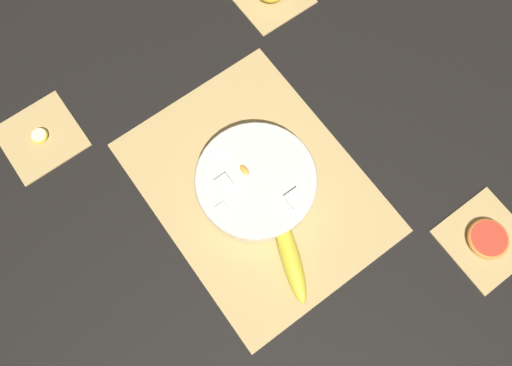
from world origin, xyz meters
name	(u,v)px	position (x,y,z in m)	size (l,w,h in m)	color
ground_plane	(256,187)	(0.00, 0.00, 0.00)	(6.00, 6.00, 0.00)	black
bamboo_mat_center	(256,187)	(0.00, 0.00, 0.00)	(0.52, 0.40, 0.01)	tan
coaster_mat_near_left	(41,137)	(-0.36, -0.30, 0.00)	(0.16, 0.16, 0.01)	tan
coaster_mat_far_right	(486,240)	(0.36, 0.30, 0.00)	(0.16, 0.16, 0.01)	tan
fruit_salad_bowl	(256,182)	(0.00, 0.00, 0.04)	(0.24, 0.24, 0.06)	silver
whole_banana	(290,256)	(0.16, -0.03, 0.03)	(0.18, 0.10, 0.04)	yellow
banana_coin_single	(39,136)	(-0.36, -0.30, 0.01)	(0.04, 0.04, 0.01)	#F4EABC
grapefruit_slice	(488,239)	(0.36, 0.30, 0.01)	(0.08, 0.08, 0.01)	red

